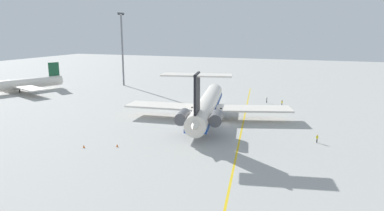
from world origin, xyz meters
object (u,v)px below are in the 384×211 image
object	(u,v)px
main_jetliner	(206,106)
ground_crew_portside	(317,138)
ground_crew_near_nose	(282,102)
light_mast	(122,47)
airliner_mid_left	(16,85)
safety_cone_wingtip	(84,146)
ground_crew_near_tail	(267,99)
safety_cone_nose	(117,145)

from	to	relation	value
main_jetliner	ground_crew_portside	xyz separation A→B (m)	(-8.81, -26.00, -2.67)
ground_crew_near_nose	light_mast	world-z (taller)	light_mast
airliner_mid_left	safety_cone_wingtip	size ratio (longest dim) A/B	58.34
ground_crew_near_tail	airliner_mid_left	bearing A→B (deg)	-46.51
ground_crew_portside	safety_cone_wingtip	distance (m)	45.37
ground_crew_near_tail	safety_cone_nose	xyz separation A→B (m)	(-52.13, 20.12, -0.87)
safety_cone_nose	safety_cone_wingtip	world-z (taller)	same
light_mast	safety_cone_nose	bearing A→B (deg)	-149.43
main_jetliner	airliner_mid_left	bearing A→B (deg)	68.01
ground_crew_near_tail	main_jetliner	bearing A→B (deg)	13.44
ground_crew_near_tail	light_mast	xyz separation A→B (m)	(14.94, 59.74, 14.35)
ground_crew_near_tail	safety_cone_wingtip	bearing A→B (deg)	9.35
airliner_mid_left	safety_cone_wingtip	distance (m)	73.16
ground_crew_near_tail	light_mast	world-z (taller)	light_mast
ground_crew_near_tail	light_mast	bearing A→B (deg)	-69.53
ground_crew_near_nose	ground_crew_portside	distance (m)	34.33
safety_cone_nose	ground_crew_portside	bearing A→B (deg)	-65.64
ground_crew_near_nose	ground_crew_portside	xyz separation A→B (m)	(-32.66, -10.57, -0.06)
ground_crew_near_tail	ground_crew_portside	world-z (taller)	ground_crew_near_tail
ground_crew_near_tail	safety_cone_nose	size ratio (longest dim) A/B	3.30
ground_crew_portside	safety_cone_wingtip	world-z (taller)	ground_crew_portside
main_jetliner	light_mast	world-z (taller)	light_mast
ground_crew_near_nose	ground_crew_portside	bearing A→B (deg)	43.70
airliner_mid_left	ground_crew_near_tail	bearing A→B (deg)	120.99
main_jetliner	ground_crew_near_tail	distance (m)	29.25
main_jetliner	ground_crew_near_nose	size ratio (longest dim) A/B	26.19
ground_crew_near_nose	light_mast	size ratio (longest dim) A/B	0.06
ground_crew_portside	main_jetliner	bearing A→B (deg)	47.96
safety_cone_wingtip	safety_cone_nose	bearing A→B (deg)	-64.51
safety_cone_wingtip	ground_crew_portside	bearing A→B (deg)	-65.49
light_mast	ground_crew_portside	bearing A→B (deg)	-124.09
airliner_mid_left	safety_cone_nose	size ratio (longest dim) A/B	58.34
ground_crew_near_nose	safety_cone_wingtip	size ratio (longest dim) A/B	3.25
main_jetliner	airliner_mid_left	xyz separation A→B (m)	(13.57, 75.67, -0.83)
ground_crew_near_nose	safety_cone_wingtip	xyz separation A→B (m)	(-51.48, 30.70, -0.86)
main_jetliner	ground_crew_portside	distance (m)	27.58
ground_crew_near_tail	ground_crew_portside	distance (m)	39.20
safety_cone_wingtip	light_mast	size ratio (longest dim) A/B	0.02
safety_cone_nose	light_mast	distance (m)	79.37
airliner_mid_left	ground_crew_near_tail	world-z (taller)	airliner_mid_left
ground_crew_near_tail	ground_crew_near_nose	bearing A→B (deg)	90.58
ground_crew_near_tail	safety_cone_wingtip	distance (m)	60.57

